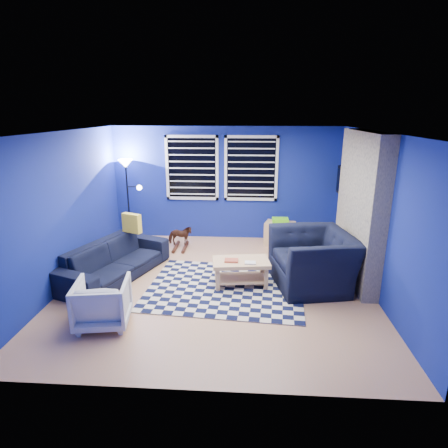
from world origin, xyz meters
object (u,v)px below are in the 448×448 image
object	(u,v)px
coffee_table	(241,267)
cabinet	(280,233)
armchair_bent	(102,303)
floor_lamp	(127,175)
rocking_horse	(180,236)
tv	(344,183)
armchair_big	(313,260)
sofa	(115,260)

from	to	relation	value
coffee_table	cabinet	xyz separation A→B (m)	(0.80, 2.02, -0.05)
armchair_bent	coffee_table	size ratio (longest dim) A/B	0.72
floor_lamp	armchair_bent	bearing A→B (deg)	-78.88
floor_lamp	rocking_horse	bearing A→B (deg)	-22.89
cabinet	floor_lamp	world-z (taller)	floor_lamp
tv	coffee_table	size ratio (longest dim) A/B	1.01
armchair_big	armchair_bent	bearing A→B (deg)	-75.78
tv	armchair_big	world-z (taller)	tv
tv	cabinet	xyz separation A→B (m)	(-1.25, 0.03, -1.13)
sofa	rocking_horse	distance (m)	1.72
armchair_big	rocking_horse	world-z (taller)	armchair_big
armchair_bent	sofa	bearing A→B (deg)	-85.69
rocking_horse	armchair_big	bearing A→B (deg)	-125.75
tv	cabinet	size ratio (longest dim) A/B	1.42
armchair_big	cabinet	size ratio (longest dim) A/B	1.96
coffee_table	floor_lamp	distance (m)	3.53
sofa	armchair_bent	bearing A→B (deg)	-146.13
sofa	coffee_table	world-z (taller)	sofa
tv	floor_lamp	world-z (taller)	floor_lamp
armchair_big	coffee_table	distance (m)	1.21
cabinet	rocking_horse	bearing A→B (deg)	-155.87
armchair_bent	floor_lamp	world-z (taller)	floor_lamp
armchair_big	sofa	bearing A→B (deg)	-102.42
coffee_table	cabinet	distance (m)	2.17
cabinet	armchair_big	bearing A→B (deg)	-63.61
sofa	cabinet	size ratio (longest dim) A/B	3.08
sofa	floor_lamp	bearing A→B (deg)	29.96
tv	cabinet	distance (m)	1.69
armchair_bent	coffee_table	distance (m)	2.26
armchair_bent	floor_lamp	distance (m)	3.75
coffee_table	sofa	bearing A→B (deg)	175.10
rocking_horse	armchair_bent	bearing A→B (deg)	166.39
armchair_bent	cabinet	xyz separation A→B (m)	(2.64, 3.34, -0.05)
cabinet	floor_lamp	bearing A→B (deg)	-168.03
coffee_table	floor_lamp	bearing A→B (deg)	139.19
tv	armchair_big	distance (m)	2.28
tv	rocking_horse	world-z (taller)	tv
tv	armchair_bent	world-z (taller)	tv
sofa	armchair_bent	world-z (taller)	armchair_bent
armchair_big	rocking_horse	xyz separation A→B (m)	(-2.51, 1.57, -0.16)
tv	coffee_table	bearing A→B (deg)	-135.95
coffee_table	armchair_bent	bearing A→B (deg)	-144.22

